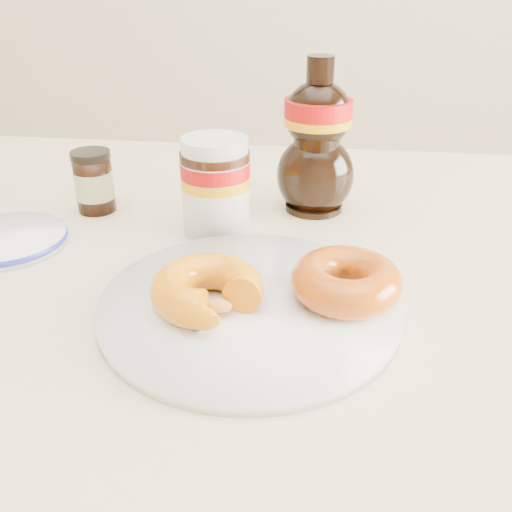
# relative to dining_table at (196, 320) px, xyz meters

# --- Properties ---
(dining_table) EXTENTS (1.40, 0.90, 0.75)m
(dining_table) POSITION_rel_dining_table_xyz_m (0.00, 0.00, 0.00)
(dining_table) COLOR beige
(dining_table) RESTS_ON ground
(plate) EXTENTS (0.29, 0.29, 0.01)m
(plate) POSITION_rel_dining_table_xyz_m (0.08, -0.10, 0.09)
(plate) COLOR white
(plate) RESTS_ON dining_table
(donut_bitten) EXTENTS (0.12, 0.12, 0.04)m
(donut_bitten) POSITION_rel_dining_table_xyz_m (0.04, -0.12, 0.12)
(donut_bitten) COLOR orange
(donut_bitten) RESTS_ON plate
(donut_whole) EXTENTS (0.11, 0.11, 0.04)m
(donut_whole) POSITION_rel_dining_table_xyz_m (0.17, -0.08, 0.12)
(donut_whole) COLOR #AD480B
(donut_whole) RESTS_ON plate
(nutella_jar) EXTENTS (0.08, 0.08, 0.12)m
(nutella_jar) POSITION_rel_dining_table_xyz_m (0.01, 0.08, 0.15)
(nutella_jar) COLOR white
(nutella_jar) RESTS_ON dining_table
(syrup_bottle) EXTENTS (0.13, 0.12, 0.20)m
(syrup_bottle) POSITION_rel_dining_table_xyz_m (0.13, 0.17, 0.18)
(syrup_bottle) COLOR black
(syrup_bottle) RESTS_ON dining_table
(dark_jar) EXTENTS (0.05, 0.05, 0.08)m
(dark_jar) POSITION_rel_dining_table_xyz_m (-0.16, 0.12, 0.12)
(dark_jar) COLOR black
(dark_jar) RESTS_ON dining_table
(blue_rim_saucer) EXTENTS (0.14, 0.14, 0.01)m
(blue_rim_saucer) POSITION_rel_dining_table_xyz_m (-0.23, 0.01, 0.09)
(blue_rim_saucer) COLOR white
(blue_rim_saucer) RESTS_ON dining_table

